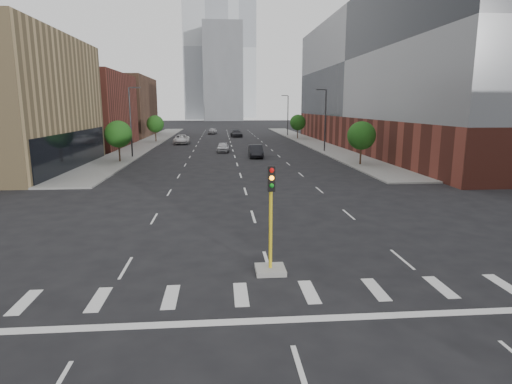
{
  "coord_description": "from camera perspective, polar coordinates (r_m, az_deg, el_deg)",
  "views": [
    {
      "loc": [
        -1.97,
        -7.37,
        6.66
      ],
      "look_at": [
        -0.23,
        13.23,
        2.5
      ],
      "focal_mm": 30.0,
      "sensor_mm": 36.0,
      "label": 1
    }
  ],
  "objects": [
    {
      "name": "tree_left_far",
      "position": [
        83.31,
        -13.29,
        8.83
      ],
      "size": [
        3.2,
        3.2,
        4.85
      ],
      "color": "#382619",
      "rests_on": "ground"
    },
    {
      "name": "tower_right",
      "position": [
        269.7,
        -2.37,
        18.47
      ],
      "size": [
        20.0,
        20.0,
        80.0
      ],
      "primitive_type": "cube",
      "color": "#B2B7BC",
      "rests_on": "ground"
    },
    {
      "name": "car_near_left",
      "position": [
        63.54,
        -4.41,
        5.99
      ],
      "size": [
        2.01,
        4.39,
        1.46
      ],
      "primitive_type": "imported",
      "rotation": [
        0.0,
        0.0,
        -0.07
      ],
      "color": "silver",
      "rests_on": "ground"
    },
    {
      "name": "streetlight_right_b",
      "position": [
        98.59,
        4.22,
        10.39
      ],
      "size": [
        1.6,
        0.22,
        9.07
      ],
      "color": "#2D2D30",
      "rests_on": "ground"
    },
    {
      "name": "sidewalk_left_far",
      "position": [
        82.67,
        -13.97,
        6.47
      ],
      "size": [
        5.0,
        92.0,
        0.15
      ],
      "primitive_type": "cube",
      "color": "gray",
      "rests_on": "ground"
    },
    {
      "name": "tower_mid",
      "position": [
        207.94,
        -4.43,
        15.57
      ],
      "size": [
        18.0,
        18.0,
        44.0
      ],
      "primitive_type": "cube",
      "color": "slate",
      "rests_on": "ground"
    },
    {
      "name": "building_left_far_b",
      "position": [
        102.6,
        -19.59,
        10.64
      ],
      "size": [
        20.0,
        24.0,
        13.0
      ],
      "primitive_type": "cube",
      "color": "brown",
      "rests_on": "ground"
    },
    {
      "name": "sidewalk_right_far",
      "position": [
        83.38,
        6.98,
        6.76
      ],
      "size": [
        5.0,
        92.0,
        0.15
      ],
      "primitive_type": "cube",
      "color": "gray",
      "rests_on": "ground"
    },
    {
      "name": "building_right_main",
      "position": [
        74.48,
        20.82,
        14.0
      ],
      "size": [
        24.0,
        70.0,
        22.0
      ],
      "color": "brown",
      "rests_on": "ground"
    },
    {
      "name": "tree_left_near",
      "position": [
        53.83,
        -17.88,
        7.36
      ],
      "size": [
        3.2,
        3.2,
        4.85
      ],
      "color": "#382619",
      "rests_on": "ground"
    },
    {
      "name": "tree_right_far",
      "position": [
        88.87,
        5.6,
        9.22
      ],
      "size": [
        3.2,
        3.2,
        4.85
      ],
      "color": "#382619",
      "rests_on": "ground"
    },
    {
      "name": "tree_right_near",
      "position": [
        50.09,
        13.89,
        7.31
      ],
      "size": [
        3.2,
        3.2,
        4.85
      ],
      "color": "#382619",
      "rests_on": "ground"
    },
    {
      "name": "building_left_far_a",
      "position": [
        77.69,
        -24.4,
        9.9
      ],
      "size": [
        20.0,
        22.0,
        12.0
      ],
      "primitive_type": "cube",
      "color": "brown",
      "rests_on": "ground"
    },
    {
      "name": "car_deep_right",
      "position": [
        94.93,
        -2.63,
        7.81
      ],
      "size": [
        2.71,
        5.51,
        1.54
      ],
      "primitive_type": "imported",
      "rotation": [
        0.0,
        0.0,
        0.11
      ],
      "color": "#222328",
      "rests_on": "ground"
    },
    {
      "name": "car_distant",
      "position": [
        105.51,
        -5.83,
        8.11
      ],
      "size": [
        2.31,
        4.64,
        1.52
      ],
      "primitive_type": "imported",
      "rotation": [
        0.0,
        0.0,
        -0.12
      ],
      "color": "#A4A4A8",
      "rests_on": "ground"
    },
    {
      "name": "car_mid_right",
      "position": [
        56.69,
        -0.04,
        5.47
      ],
      "size": [
        1.81,
        5.02,
        1.64
      ],
      "primitive_type": "imported",
      "rotation": [
        0.0,
        0.0,
        -0.01
      ],
      "color": "black",
      "rests_on": "ground"
    },
    {
      "name": "median_traffic_signal",
      "position": [
        17.41,
        1.95,
        -7.7
      ],
      "size": [
        1.2,
        1.2,
        4.4
      ],
      "color": "#999993",
      "rests_on": "ground"
    },
    {
      "name": "car_far_left",
      "position": [
        78.41,
        -9.89,
        6.93
      ],
      "size": [
        2.86,
        5.91,
        1.62
      ],
      "primitive_type": "imported",
      "rotation": [
        0.0,
        0.0,
        0.03
      ],
      "color": "silver",
      "rests_on": "ground"
    },
    {
      "name": "streetlight_left",
      "position": [
        58.52,
        -16.32,
        9.31
      ],
      "size": [
        1.6,
        0.22,
        9.07
      ],
      "color": "#2D2D30",
      "rests_on": "ground"
    },
    {
      "name": "streetlight_right_a",
      "position": [
        64.26,
        9.15,
        9.76
      ],
      "size": [
        1.6,
        0.22,
        9.07
      ],
      "color": "#2D2D30",
      "rests_on": "ground"
    },
    {
      "name": "tower_left",
      "position": [
        229.21,
        -6.64,
        18.41
      ],
      "size": [
        22.0,
        22.0,
        70.0
      ],
      "primitive_type": "cube",
      "color": "#B2B7BC",
      "rests_on": "ground"
    }
  ]
}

